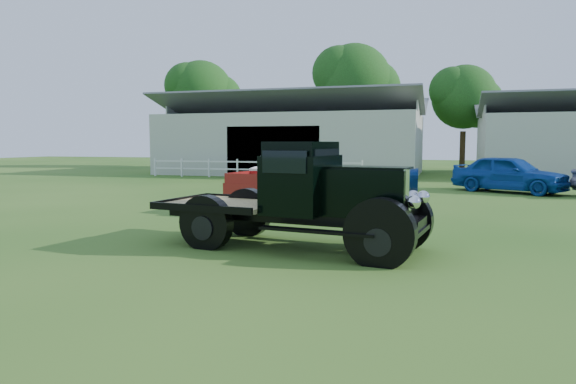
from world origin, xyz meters
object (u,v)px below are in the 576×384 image
(vintage_flatbed, at_px, (297,195))
(red_pickup, at_px, (301,187))
(misc_car_blue, at_px, (510,174))
(white_pickup, at_px, (311,180))

(vintage_flatbed, height_order, red_pickup, vintage_flatbed)
(vintage_flatbed, xyz_separation_m, red_pickup, (-1.29, 4.91, -0.26))
(vintage_flatbed, xyz_separation_m, misc_car_blue, (5.72, 14.58, -0.28))
(red_pickup, relative_size, misc_car_blue, 0.96)
(red_pickup, xyz_separation_m, misc_car_blue, (7.01, 9.67, -0.02))
(red_pickup, distance_m, white_pickup, 3.42)
(vintage_flatbed, height_order, white_pickup, vintage_flatbed)
(vintage_flatbed, bearing_deg, red_pickup, 112.11)
(misc_car_blue, bearing_deg, white_pickup, 158.82)
(vintage_flatbed, relative_size, white_pickup, 1.22)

